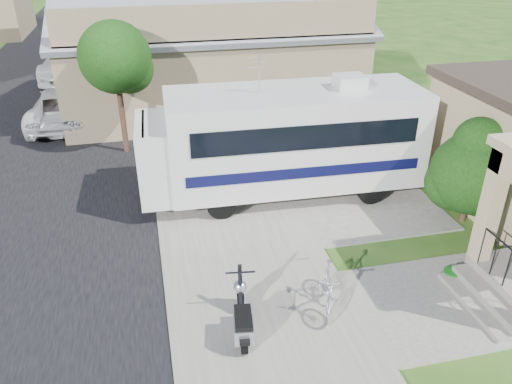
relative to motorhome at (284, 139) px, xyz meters
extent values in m
plane|color=#1E4312|center=(-0.82, -4.64, -1.78)|extent=(120.00, 120.00, 0.00)
cube|color=black|center=(-8.32, 5.36, -1.77)|extent=(9.00, 80.00, 0.02)
cube|color=#65635B|center=(-1.82, 5.36, -1.75)|extent=(4.00, 80.00, 0.06)
cube|color=#65635B|center=(0.68, -0.14, -1.76)|extent=(7.00, 6.00, 0.05)
cube|color=#65635B|center=(2.18, -5.64, -1.76)|extent=(4.00, 3.00, 0.05)
cube|color=black|center=(4.66, -1.94, -0.08)|extent=(0.04, 1.10, 1.20)
cube|color=#65635B|center=(2.88, -5.94, -1.62)|extent=(0.40, 2.16, 0.32)
cube|color=#65635B|center=(2.53, -5.94, -1.70)|extent=(0.35, 2.16, 0.16)
cube|color=#8F805B|center=(3.25, -4.92, 0.07)|extent=(0.35, 0.35, 2.70)
cylinder|color=black|center=(3.13, -5.94, -0.38)|extent=(0.04, 1.70, 0.04)
cube|color=#7B644D|center=(-0.82, 9.36, 0.02)|extent=(12.00, 8.00, 3.60)
cube|color=slate|center=(-0.82, 7.36, 2.37)|extent=(12.50, 4.40, 1.78)
cube|color=slate|center=(-0.82, 11.36, 2.37)|extent=(12.50, 4.40, 1.78)
cube|color=#7B644D|center=(-0.82, 5.46, 2.37)|extent=(11.76, 0.20, 1.30)
cylinder|color=#301E15|center=(-4.62, 4.36, -0.21)|extent=(0.20, 0.20, 3.15)
sphere|color=black|center=(-4.62, 4.36, 1.59)|extent=(2.40, 2.40, 2.40)
sphere|color=black|center=(-4.22, 4.56, 1.14)|extent=(1.68, 1.68, 1.68)
cylinder|color=#301E15|center=(-4.62, 14.36, -0.14)|extent=(0.20, 0.20, 3.29)
sphere|color=black|center=(-4.62, 14.36, 1.74)|extent=(2.40, 2.40, 2.40)
sphere|color=black|center=(-4.22, 14.56, 1.27)|extent=(1.68, 1.68, 1.68)
cylinder|color=#301E15|center=(-4.62, 23.36, -0.28)|extent=(0.20, 0.20, 3.01)
sphere|color=black|center=(-4.22, 23.56, 1.01)|extent=(1.68, 1.68, 1.68)
cube|color=#BBBBB7|center=(0.31, -0.01, 0.03)|extent=(7.33, 2.81, 2.70)
cube|color=#BBBBB7|center=(-3.73, 0.12, -0.28)|extent=(0.90, 2.49, 2.07)
cube|color=black|center=(-3.92, 0.12, 0.29)|extent=(0.13, 2.20, 0.93)
cube|color=black|center=(0.27, -1.32, 0.52)|extent=(6.17, 0.22, 0.67)
cube|color=black|center=(0.35, 1.30, 0.52)|extent=(6.17, 0.22, 0.67)
cube|color=black|center=(0.27, -1.32, -0.50)|extent=(6.53, 0.22, 0.31)
cube|color=black|center=(0.35, 1.30, -0.50)|extent=(6.53, 0.22, 0.31)
cube|color=#BBBBB7|center=(1.86, -0.06, 1.57)|extent=(0.85, 0.75, 0.36)
cylinder|color=#B6B5BD|center=(-0.73, 0.02, 1.90)|extent=(0.04, 0.04, 1.04)
cylinder|color=black|center=(-2.05, -1.08, -1.31)|extent=(0.84, 0.32, 0.83)
cylinder|color=black|center=(-1.98, 1.20, -1.31)|extent=(0.84, 0.32, 0.83)
cylinder|color=black|center=(2.31, -1.21, -1.31)|extent=(0.84, 0.32, 0.83)
cylinder|color=black|center=(2.38, 1.07, -1.31)|extent=(0.84, 0.32, 0.83)
cylinder|color=#301E15|center=(4.41, -2.66, -1.34)|extent=(0.18, 0.18, 0.88)
sphere|color=black|center=(4.41, -2.66, -0.35)|extent=(2.20, 2.20, 2.20)
sphere|color=black|center=(4.85, -2.33, 0.09)|extent=(1.76, 1.76, 1.76)
sphere|color=black|center=(4.08, -2.44, -0.68)|extent=(1.54, 1.54, 1.54)
sphere|color=black|center=(4.63, -2.99, -0.79)|extent=(1.32, 1.32, 1.32)
sphere|color=black|center=(4.41, -2.66, 0.54)|extent=(1.32, 1.32, 1.32)
cylinder|color=black|center=(-2.46, -6.08, -1.48)|extent=(0.19, 0.49, 0.47)
cylinder|color=black|center=(-2.29, -4.92, -1.48)|extent=(0.19, 0.49, 0.47)
cube|color=#B6B5BD|center=(-2.38, -5.55, -1.42)|extent=(0.40, 0.63, 0.09)
cube|color=#B6B5BD|center=(-2.44, -5.98, -1.27)|extent=(0.44, 0.64, 0.32)
cube|color=black|center=(-2.44, -5.92, -1.06)|extent=(0.41, 0.68, 0.13)
cube|color=black|center=(-2.48, -6.24, -1.29)|extent=(0.22, 0.24, 0.11)
cylinder|color=black|center=(-2.30, -4.99, -1.06)|extent=(0.14, 0.37, 0.89)
sphere|color=#B6B5BD|center=(-2.29, -4.92, -1.13)|extent=(0.30, 0.30, 0.30)
sphere|color=black|center=(-2.28, -4.83, -1.13)|extent=(0.13, 0.13, 0.13)
cylinder|color=black|center=(-2.32, -5.07, -0.65)|extent=(0.59, 0.12, 0.04)
cube|color=black|center=(-2.29, -4.92, -1.36)|extent=(0.19, 0.32, 0.06)
imported|color=#B6B5BD|center=(-0.50, -5.24, -1.29)|extent=(0.96, 1.68, 0.98)
imported|color=silver|center=(-6.96, 7.99, -1.04)|extent=(2.76, 5.47, 1.49)
imported|color=silver|center=(-7.11, 15.80, -0.81)|extent=(3.99, 7.10, 1.94)
cylinder|color=#125E15|center=(2.67, -4.91, -1.69)|extent=(0.39, 0.39, 0.17)
camera|label=1|loc=(-3.80, -12.91, 5.39)|focal=35.00mm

